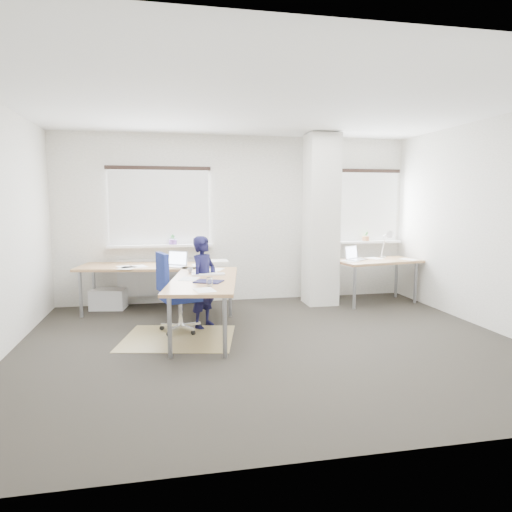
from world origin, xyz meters
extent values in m
plane|color=#292521|center=(0.00, 0.00, 0.00)|extent=(6.00, 6.00, 0.00)
cube|color=beige|center=(0.00, 2.50, 1.40)|extent=(6.00, 0.04, 2.80)
cube|color=beige|center=(0.00, -2.50, 1.40)|extent=(6.00, 0.04, 2.80)
cube|color=beige|center=(3.00, 0.00, 1.40)|extent=(0.04, 5.00, 2.80)
cube|color=white|center=(0.00, 0.00, 2.80)|extent=(6.00, 5.00, 0.04)
cube|color=beige|center=(1.30, 1.95, 1.39)|extent=(0.50, 0.50, 2.78)
cube|color=white|center=(-1.30, 2.47, 1.60)|extent=(1.60, 0.04, 1.20)
cube|color=white|center=(-1.30, 2.43, 1.60)|extent=(1.60, 0.02, 1.20)
cube|color=white|center=(-1.30, 2.40, 0.98)|extent=(1.70, 0.20, 0.04)
cube|color=white|center=(2.30, 2.47, 1.60)|extent=(1.20, 0.04, 1.20)
cube|color=white|center=(2.30, 2.43, 1.60)|extent=(1.20, 0.02, 1.20)
cube|color=white|center=(2.30, 2.40, 0.98)|extent=(1.30, 0.20, 0.04)
cube|color=silver|center=(-1.30, 2.42, 0.45)|extent=(1.40, 0.10, 0.60)
cylinder|color=#73469B|center=(-1.10, 2.38, 1.04)|extent=(0.12, 0.12, 0.08)
imported|color=#2A692C|center=(-1.10, 2.38, 1.08)|extent=(0.09, 0.06, 0.17)
cylinder|color=#9F653D|center=(2.30, 2.38, 1.04)|extent=(0.12, 0.12, 0.08)
imported|color=#2A692C|center=(2.30, 2.38, 1.08)|extent=(0.09, 0.07, 0.17)
cube|color=#968351|center=(-1.09, 0.43, 0.00)|extent=(1.56, 1.40, 0.01)
cube|color=white|center=(-2.13, 2.24, 0.16)|extent=(0.58, 0.45, 0.32)
cube|color=#9B6543|center=(-1.53, 1.90, 0.71)|extent=(2.11, 1.14, 0.04)
cube|color=#9B6543|center=(-0.75, 0.54, 0.71)|extent=(1.14, 2.11, 0.04)
cylinder|color=gray|center=(-2.46, 1.76, 0.34)|extent=(0.05, 0.05, 0.69)
cylinder|color=gray|center=(-2.36, 2.35, 0.34)|extent=(0.05, 0.05, 0.69)
cylinder|color=gray|center=(-0.59, 2.04, 0.34)|extent=(0.05, 0.05, 0.69)
cylinder|color=gray|center=(-1.20, -0.29, 0.34)|extent=(0.05, 0.05, 0.69)
cylinder|color=gray|center=(-0.61, -0.39, 0.34)|extent=(0.05, 0.05, 0.69)
cylinder|color=gray|center=(-0.30, 1.38, 0.34)|extent=(0.05, 0.05, 0.69)
cube|color=#B7B7BC|center=(-1.10, 1.66, 0.74)|extent=(0.40, 0.37, 0.01)
cube|color=#B7B7BC|center=(-1.04, 1.76, 0.85)|extent=(0.30, 0.21, 0.22)
cube|color=silver|center=(-1.04, 1.76, 0.85)|extent=(0.26, 0.18, 0.19)
cube|color=white|center=(-0.67, 0.80, 0.74)|extent=(0.45, 0.16, 0.02)
cube|color=#141437|center=(-0.72, 0.27, 0.74)|extent=(0.39, 0.36, 0.01)
cube|color=silver|center=(-0.50, 1.73, 0.77)|extent=(0.45, 0.33, 0.07)
imported|color=white|center=(-0.90, 1.06, 0.76)|extent=(0.09, 0.09, 0.07)
cylinder|color=silver|center=(-0.73, 0.01, 0.78)|extent=(0.07, 0.07, 0.10)
cube|color=#9B6543|center=(2.25, 1.80, 0.71)|extent=(1.50, 0.93, 0.04)
cylinder|color=gray|center=(1.70, 1.45, 0.34)|extent=(0.05, 0.05, 0.69)
cylinder|color=gray|center=(2.88, 1.66, 0.34)|extent=(0.05, 0.05, 0.69)
cylinder|color=gray|center=(1.62, 1.94, 0.34)|extent=(0.05, 0.05, 0.69)
cylinder|color=gray|center=(2.80, 2.15, 0.34)|extent=(0.05, 0.05, 0.69)
cube|color=#B7B7BC|center=(1.91, 1.85, 0.74)|extent=(0.40, 0.37, 0.01)
cube|color=#B7B7BC|center=(1.84, 1.94, 0.85)|extent=(0.30, 0.22, 0.22)
cube|color=silver|center=(1.84, 1.94, 0.85)|extent=(0.26, 0.18, 0.19)
cylinder|color=silver|center=(2.48, 2.06, 0.74)|extent=(0.10, 0.10, 0.02)
cylinder|color=silver|center=(2.48, 2.06, 0.93)|extent=(0.02, 0.16, 0.38)
cylinder|color=silver|center=(2.48, 1.94, 1.15)|extent=(0.02, 0.29, 0.13)
cone|color=silver|center=(2.48, 1.80, 1.13)|extent=(0.14, 0.16, 0.17)
cube|color=navy|center=(-1.05, 0.73, 0.46)|extent=(0.57, 0.57, 0.08)
cube|color=navy|center=(-1.27, 0.67, 0.80)|extent=(0.17, 0.40, 0.50)
cylinder|color=silver|center=(-1.05, 0.73, 0.27)|extent=(0.06, 0.06, 0.34)
cylinder|color=black|center=(-0.80, 0.81, 0.04)|extent=(0.07, 0.05, 0.06)
cylinder|color=black|center=(-1.04, 0.99, 0.04)|extent=(0.03, 0.06, 0.06)
cylinder|color=black|center=(-1.29, 0.82, 0.04)|extent=(0.07, 0.05, 0.06)
cylinder|color=black|center=(-1.21, 0.53, 0.04)|extent=(0.06, 0.07, 0.06)
cylinder|color=black|center=(-0.90, 0.52, 0.04)|extent=(0.06, 0.07, 0.06)
imported|color=black|center=(-0.72, 0.90, 0.62)|extent=(0.52, 0.54, 1.25)
camera|label=1|loc=(-1.23, -5.20, 1.72)|focal=32.00mm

